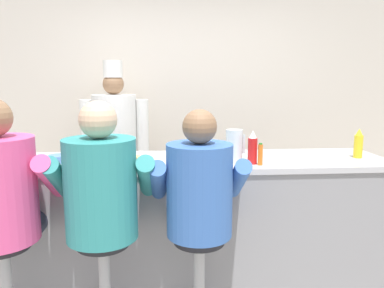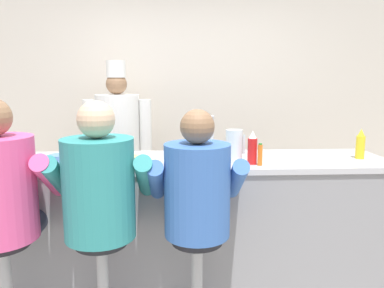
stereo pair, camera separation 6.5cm
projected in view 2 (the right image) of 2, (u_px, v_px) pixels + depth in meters
The scene contains 15 objects.
wall_back at pixel (185, 103), 4.27m from camera, with size 10.00×0.06×2.70m.
diner_counter at pixel (192, 224), 2.87m from camera, with size 2.92×0.72×1.02m.
ketchup_bottle_red at pixel (252, 149), 2.61m from camera, with size 0.07×0.07×0.24m.
mustard_bottle_yellow at pixel (360, 145), 2.80m from camera, with size 0.07×0.07×0.22m.
hot_sauce_bottle_orange at pixel (260, 155), 2.57m from camera, with size 0.03×0.03×0.15m.
water_pitcher_clear at pixel (234, 146), 2.67m from camera, with size 0.14×0.12×0.23m.
breakfast_plate at pixel (136, 159), 2.73m from camera, with size 0.22×0.22×0.04m.
cereal_bowl at pixel (60, 158), 2.70m from camera, with size 0.16×0.16×0.05m.
coffee_mug_white at pixel (185, 160), 2.50m from camera, with size 0.15×0.10×0.10m.
coffee_mug_blue at pixel (35, 162), 2.50m from camera, with size 0.13×0.09×0.08m.
cup_stack_steel at pixel (209, 134), 3.02m from camera, with size 0.09×0.09×0.30m.
diner_seated_pink at pixel (1, 193), 2.20m from camera, with size 0.65×0.64×1.51m.
diner_seated_teal at pixel (100, 193), 2.23m from camera, with size 0.64×0.63×1.49m.
diner_seated_blue at pixel (197, 195), 2.26m from camera, with size 0.60×0.59×1.44m.
cook_in_whites_near at pixel (118, 139), 3.93m from camera, with size 0.71×0.45×1.81m.
Camera 2 is at (-0.14, -2.37, 1.60)m, focal length 35.00 mm.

